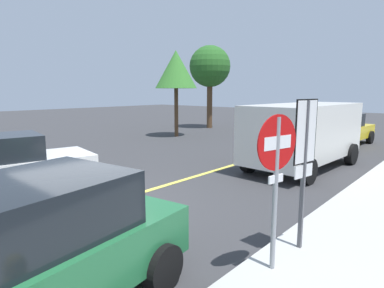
{
  "coord_description": "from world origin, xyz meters",
  "views": [
    {
      "loc": [
        -3.71,
        -6.39,
        2.64
      ],
      "look_at": [
        2.85,
        -0.62,
        1.2
      ],
      "focal_mm": 30.33,
      "sensor_mm": 36.0,
      "label": 1
    }
  ],
  "objects_px": {
    "tree_right_verge": "(176,70)",
    "car_green_behind_van": "(33,251)",
    "white_van": "(304,132)",
    "stop_sign": "(276,169)",
    "speed_limit_sign": "(305,149)",
    "car_white_approaching": "(4,165)",
    "car_yellow_far_lane": "(341,129)",
    "tree_left_verge": "(210,67)"
  },
  "relations": [
    {
      "from": "tree_right_verge",
      "to": "car_green_behind_van",
      "type": "bearing_deg",
      "value": -142.04
    },
    {
      "from": "white_van",
      "to": "tree_right_verge",
      "type": "height_order",
      "value": "tree_right_verge"
    },
    {
      "from": "stop_sign",
      "to": "car_green_behind_van",
      "type": "bearing_deg",
      "value": 146.54
    },
    {
      "from": "speed_limit_sign",
      "to": "car_white_approaching",
      "type": "relative_size",
      "value": 0.58
    },
    {
      "from": "car_white_approaching",
      "to": "tree_right_verge",
      "type": "bearing_deg",
      "value": 21.88
    },
    {
      "from": "stop_sign",
      "to": "car_white_approaching",
      "type": "xyz_separation_m",
      "value": [
        -1.1,
        6.87,
        -0.81
      ]
    },
    {
      "from": "car_yellow_far_lane",
      "to": "tree_right_verge",
      "type": "relative_size",
      "value": 0.89
    },
    {
      "from": "car_green_behind_van",
      "to": "tree_right_verge",
      "type": "relative_size",
      "value": 0.81
    },
    {
      "from": "speed_limit_sign",
      "to": "car_white_approaching",
      "type": "height_order",
      "value": "speed_limit_sign"
    },
    {
      "from": "white_van",
      "to": "car_white_approaching",
      "type": "height_order",
      "value": "white_van"
    },
    {
      "from": "speed_limit_sign",
      "to": "car_yellow_far_lane",
      "type": "xyz_separation_m",
      "value": [
        11.85,
        3.0,
        -0.98
      ]
    },
    {
      "from": "stop_sign",
      "to": "speed_limit_sign",
      "type": "bearing_deg",
      "value": -2.28
    },
    {
      "from": "stop_sign",
      "to": "tree_right_verge",
      "type": "bearing_deg",
      "value": 49.37
    },
    {
      "from": "speed_limit_sign",
      "to": "white_van",
      "type": "bearing_deg",
      "value": 22.25
    },
    {
      "from": "car_green_behind_van",
      "to": "speed_limit_sign",
      "type": "bearing_deg",
      "value": -26.79
    },
    {
      "from": "white_van",
      "to": "tree_left_verge",
      "type": "relative_size",
      "value": 0.92
    },
    {
      "from": "white_van",
      "to": "car_green_behind_van",
      "type": "height_order",
      "value": "white_van"
    },
    {
      "from": "white_van",
      "to": "car_green_behind_van",
      "type": "bearing_deg",
      "value": -175.72
    },
    {
      "from": "white_van",
      "to": "tree_left_verge",
      "type": "distance_m",
      "value": 12.92
    },
    {
      "from": "speed_limit_sign",
      "to": "tree_left_verge",
      "type": "bearing_deg",
      "value": 42.85
    },
    {
      "from": "stop_sign",
      "to": "white_van",
      "type": "relative_size",
      "value": 0.44
    },
    {
      "from": "stop_sign",
      "to": "car_yellow_far_lane",
      "type": "relative_size",
      "value": 0.54
    },
    {
      "from": "white_van",
      "to": "car_yellow_far_lane",
      "type": "xyz_separation_m",
      "value": [
        5.92,
        0.57,
        -0.49
      ]
    },
    {
      "from": "white_van",
      "to": "car_white_approaching",
      "type": "relative_size",
      "value": 1.21
    },
    {
      "from": "stop_sign",
      "to": "tree_left_verge",
      "type": "bearing_deg",
      "value": 41.02
    },
    {
      "from": "tree_right_verge",
      "to": "stop_sign",
      "type": "bearing_deg",
      "value": -130.63
    },
    {
      "from": "speed_limit_sign",
      "to": "car_green_behind_van",
      "type": "bearing_deg",
      "value": 153.21
    },
    {
      "from": "tree_right_verge",
      "to": "car_yellow_far_lane",
      "type": "bearing_deg",
      "value": -69.02
    },
    {
      "from": "speed_limit_sign",
      "to": "car_green_behind_van",
      "type": "relative_size",
      "value": 0.63
    },
    {
      "from": "car_green_behind_van",
      "to": "tree_right_verge",
      "type": "bearing_deg",
      "value": 37.96
    },
    {
      "from": "speed_limit_sign",
      "to": "car_white_approaching",
      "type": "xyz_separation_m",
      "value": [
        -1.95,
        6.9,
        -0.98
      ]
    },
    {
      "from": "tree_left_verge",
      "to": "car_green_behind_van",
      "type": "bearing_deg",
      "value": -147.48
    },
    {
      "from": "stop_sign",
      "to": "tree_left_verge",
      "type": "height_order",
      "value": "tree_left_verge"
    },
    {
      "from": "car_green_behind_van",
      "to": "stop_sign",
      "type": "bearing_deg",
      "value": -33.46
    },
    {
      "from": "car_white_approaching",
      "to": "tree_right_verge",
      "type": "height_order",
      "value": "tree_right_verge"
    },
    {
      "from": "car_yellow_far_lane",
      "to": "tree_right_verge",
      "type": "bearing_deg",
      "value": 110.98
    },
    {
      "from": "car_white_approaching",
      "to": "tree_left_verge",
      "type": "relative_size",
      "value": 0.76
    },
    {
      "from": "white_van",
      "to": "car_green_behind_van",
      "type": "xyz_separation_m",
      "value": [
        -9.35,
        -0.7,
        -0.44
      ]
    },
    {
      "from": "tree_left_verge",
      "to": "tree_right_verge",
      "type": "xyz_separation_m",
      "value": [
        -4.75,
        -1.3,
        -0.46
      ]
    },
    {
      "from": "speed_limit_sign",
      "to": "white_van",
      "type": "xyz_separation_m",
      "value": [
        5.93,
        2.43,
        -0.5
      ]
    },
    {
      "from": "white_van",
      "to": "tree_left_verge",
      "type": "height_order",
      "value": "tree_left_verge"
    },
    {
      "from": "white_van",
      "to": "tree_right_verge",
      "type": "xyz_separation_m",
      "value": [
        2.78,
        8.76,
        2.55
      ]
    }
  ]
}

